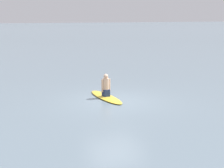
# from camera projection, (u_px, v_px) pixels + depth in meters

# --- Properties ---
(ground_plane) EXTENTS (400.00, 400.00, 0.00)m
(ground_plane) POSITION_uv_depth(u_px,v_px,m) (115.00, 101.00, 15.24)
(ground_plane) COLOR slate
(surfboard) EXTENTS (3.06, 0.82, 0.08)m
(surfboard) POSITION_uv_depth(u_px,v_px,m) (106.00, 97.00, 15.86)
(surfboard) COLOR gold
(surfboard) RESTS_ON ground
(person_paddler) EXTENTS (0.35, 0.45, 1.04)m
(person_paddler) POSITION_uv_depth(u_px,v_px,m) (106.00, 86.00, 15.76)
(person_paddler) COLOR navy
(person_paddler) RESTS_ON surfboard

